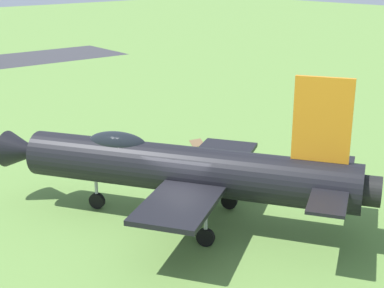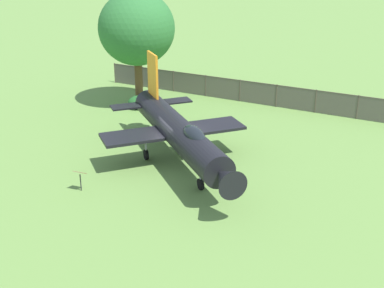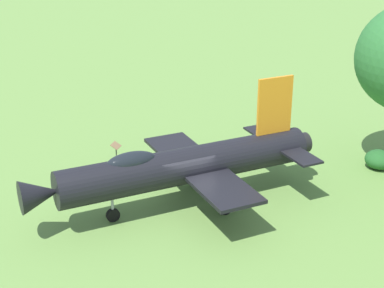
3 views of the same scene
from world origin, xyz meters
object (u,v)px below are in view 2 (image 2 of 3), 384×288
(shrub_near_fence, at_px, (138,102))
(info_plaque, at_px, (80,175))
(display_jet, at_px, (179,133))
(shade_tree, at_px, (137,29))

(shrub_near_fence, distance_m, info_plaque, 13.68)
(shrub_near_fence, bearing_deg, info_plaque, -177.80)
(display_jet, bearing_deg, shrub_near_fence, 176.68)
(shrub_near_fence, bearing_deg, shade_tree, 9.38)
(display_jet, xyz_separation_m, shrub_near_fence, (9.87, 4.94, -1.52))
(display_jet, distance_m, info_plaque, 5.93)
(display_jet, height_order, info_plaque, display_jet)
(display_jet, height_order, shrub_near_fence, display_jet)
(display_jet, relative_size, shade_tree, 1.49)
(display_jet, bearing_deg, info_plaque, -79.29)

